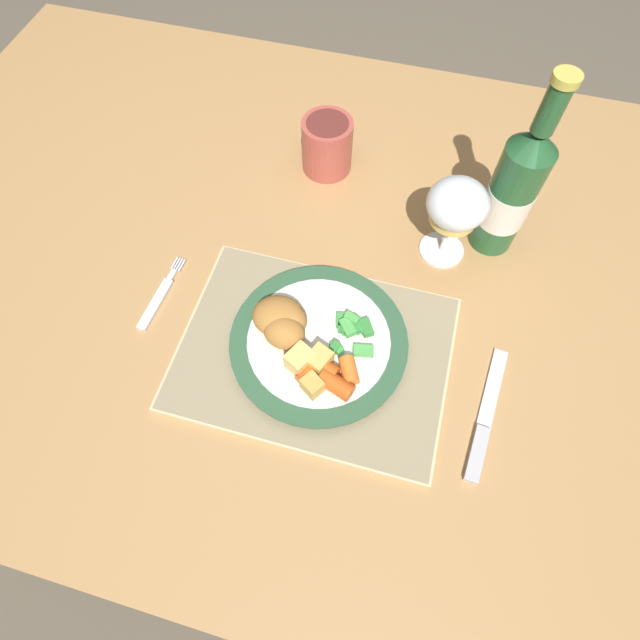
{
  "coord_description": "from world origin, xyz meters",
  "views": [
    {
      "loc": [
        0.11,
        -0.42,
        1.35
      ],
      "look_at": [
        0.03,
        -0.12,
        0.78
      ],
      "focal_mm": 28.0,
      "sensor_mm": 36.0,
      "label": 1
    }
  ],
  "objects_px": {
    "table_knife": "(484,424)",
    "wine_glass": "(456,207)",
    "bottle": "(512,191)",
    "drinking_cup": "(327,145)",
    "dinner_plate": "(319,342)",
    "fork": "(159,298)",
    "dining_table": "(322,289)"
  },
  "relations": [
    {
      "from": "fork",
      "to": "bottle",
      "type": "xyz_separation_m",
      "value": [
        0.44,
        0.23,
        0.1
      ]
    },
    {
      "from": "bottle",
      "to": "drinking_cup",
      "type": "distance_m",
      "value": 0.29
    },
    {
      "from": "dinner_plate",
      "to": "fork",
      "type": "xyz_separation_m",
      "value": [
        -0.24,
        0.01,
        -0.01
      ]
    },
    {
      "from": "bottle",
      "to": "fork",
      "type": "bearing_deg",
      "value": -152.31
    },
    {
      "from": "table_knife",
      "to": "wine_glass",
      "type": "distance_m",
      "value": 0.28
    },
    {
      "from": "dining_table",
      "to": "table_knife",
      "type": "relative_size",
      "value": 8.03
    },
    {
      "from": "wine_glass",
      "to": "drinking_cup",
      "type": "bearing_deg",
      "value": 149.9
    },
    {
      "from": "wine_glass",
      "to": "bottle",
      "type": "distance_m",
      "value": 0.08
    },
    {
      "from": "dinner_plate",
      "to": "table_knife",
      "type": "distance_m",
      "value": 0.23
    },
    {
      "from": "wine_glass",
      "to": "bottle",
      "type": "xyz_separation_m",
      "value": [
        0.07,
        0.04,
        0.01
      ]
    },
    {
      "from": "fork",
      "to": "wine_glass",
      "type": "relative_size",
      "value": 0.94
    },
    {
      "from": "dining_table",
      "to": "dinner_plate",
      "type": "bearing_deg",
      "value": -76.95
    },
    {
      "from": "bottle",
      "to": "drinking_cup",
      "type": "relative_size",
      "value": 3.16
    },
    {
      "from": "dinner_plate",
      "to": "fork",
      "type": "relative_size",
      "value": 1.86
    },
    {
      "from": "fork",
      "to": "wine_glass",
      "type": "xyz_separation_m",
      "value": [
        0.37,
        0.19,
        0.09
      ]
    },
    {
      "from": "dining_table",
      "to": "drinking_cup",
      "type": "bearing_deg",
      "value": 103.12
    },
    {
      "from": "bottle",
      "to": "wine_glass",
      "type": "bearing_deg",
      "value": -148.88
    },
    {
      "from": "wine_glass",
      "to": "bottle",
      "type": "relative_size",
      "value": 0.49
    },
    {
      "from": "fork",
      "to": "dining_table",
      "type": "bearing_deg",
      "value": 31.35
    },
    {
      "from": "dinner_plate",
      "to": "bottle",
      "type": "xyz_separation_m",
      "value": [
        0.2,
        0.25,
        0.09
      ]
    },
    {
      "from": "fork",
      "to": "bottle",
      "type": "distance_m",
      "value": 0.51
    },
    {
      "from": "table_knife",
      "to": "wine_glass",
      "type": "relative_size",
      "value": 1.36
    },
    {
      "from": "wine_glass",
      "to": "drinking_cup",
      "type": "distance_m",
      "value": 0.25
    },
    {
      "from": "wine_glass",
      "to": "drinking_cup",
      "type": "xyz_separation_m",
      "value": [
        -0.21,
        0.12,
        -0.05
      ]
    },
    {
      "from": "drinking_cup",
      "to": "bottle",
      "type": "bearing_deg",
      "value": -16.3
    },
    {
      "from": "fork",
      "to": "table_knife",
      "type": "height_order",
      "value": "table_knife"
    },
    {
      "from": "drinking_cup",
      "to": "dining_table",
      "type": "bearing_deg",
      "value": -76.88
    },
    {
      "from": "dining_table",
      "to": "dinner_plate",
      "type": "height_order",
      "value": "dinner_plate"
    },
    {
      "from": "dining_table",
      "to": "fork",
      "type": "height_order",
      "value": "fork"
    },
    {
      "from": "dinner_plate",
      "to": "bottle",
      "type": "height_order",
      "value": "bottle"
    },
    {
      "from": "drinking_cup",
      "to": "table_knife",
      "type": "bearing_deg",
      "value": -51.15
    },
    {
      "from": "wine_glass",
      "to": "drinking_cup",
      "type": "relative_size",
      "value": 1.54
    }
  ]
}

